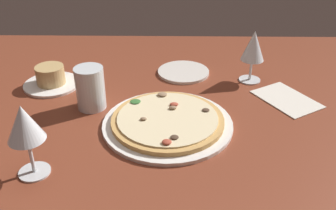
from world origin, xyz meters
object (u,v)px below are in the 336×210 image
Objects in this scene: ramekin_on_saucer at (51,78)px; paper_menu at (287,99)px; wine_glass_far at (24,125)px; water_glass at (90,90)px; side_plate at (183,72)px; pizza_main at (168,122)px; wine_glass_near at (253,47)px.

paper_menu is at bearing -6.42° from ramekin_on_saucer.
wine_glass_far is 29.50cm from water_glass.
wine_glass_far is at bearing -123.39° from side_plate.
wine_glass_near is at bearing 46.06° from pizza_main.
water_glass reaches higher than pizza_main.
ramekin_on_saucer is 41.41cm from side_plate.
pizza_main is at bearing -133.94° from wine_glass_near.
ramekin_on_saucer is at bearing -175.91° from wine_glass_near.
wine_glass_near is 1.37× the size of water_glass.
pizza_main is at bearing -98.45° from side_plate.
wine_glass_near reaches higher than side_plate.
wine_glass_near is at bearing 93.91° from paper_menu.
ramekin_on_saucer is 0.95× the size of paper_menu.
side_plate reaches higher than paper_menu.
wine_glass_near is at bearing -13.30° from side_plate.
wine_glass_far is (-28.17, -18.72, 10.92)cm from pizza_main.
pizza_main is 37.65cm from wine_glass_near.
wine_glass_far is at bearing -104.50° from water_glass.
water_glass is 0.66× the size of paper_menu.
ramekin_on_saucer is 61.68cm from wine_glass_near.
wine_glass_far is at bearing -139.95° from wine_glass_near.
wine_glass_far is at bearing 176.65° from paper_menu.
water_glass is (7.19, 27.81, -6.72)cm from wine_glass_far.
wine_glass_far is 71.03cm from paper_menu.
side_plate is at bearing 118.50° from paper_menu.
water_glass is 0.71× the size of side_plate.
side_plate is (4.61, 31.02, -0.74)cm from pizza_main.
side_plate is 33.75cm from paper_menu.
side_plate is at bearing 81.55° from pizza_main.
ramekin_on_saucer is 19.68cm from water_glass.
wine_glass_far is 69.73cm from wine_glass_near.
side_plate is 0.93× the size of paper_menu.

